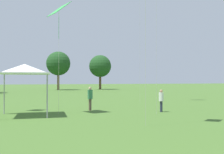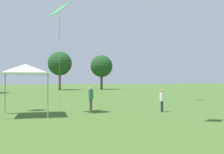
{
  "view_description": "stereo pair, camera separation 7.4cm",
  "coord_description": "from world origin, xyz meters",
  "px_view_note": "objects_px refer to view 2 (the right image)",
  "views": [
    {
      "loc": [
        -3.65,
        -2.14,
        2.2
      ],
      "look_at": [
        0.17,
        8.33,
        2.35
      ],
      "focal_mm": 42.0,
      "sensor_mm": 36.0,
      "label": 1
    },
    {
      "loc": [
        -3.58,
        -2.16,
        2.2
      ],
      "look_at": [
        0.17,
        8.33,
        2.35
      ],
      "focal_mm": 42.0,
      "sensor_mm": 36.0,
      "label": 2
    }
  ],
  "objects_px": {
    "kite_5": "(60,11)",
    "distant_tree_1": "(102,66)",
    "canopy_tent": "(25,69)",
    "person_standing_0": "(91,96)",
    "distant_tree_2": "(60,64)",
    "person_standing_2": "(162,99)"
  },
  "relations": [
    {
      "from": "distant_tree_2",
      "to": "person_standing_2",
      "type": "bearing_deg",
      "value": -89.48
    },
    {
      "from": "person_standing_2",
      "to": "distant_tree_2",
      "type": "relative_size",
      "value": 0.18
    },
    {
      "from": "kite_5",
      "to": "distant_tree_1",
      "type": "bearing_deg",
      "value": -173.27
    },
    {
      "from": "canopy_tent",
      "to": "kite_5",
      "type": "height_order",
      "value": "kite_5"
    },
    {
      "from": "person_standing_0",
      "to": "canopy_tent",
      "type": "xyz_separation_m",
      "value": [
        -4.58,
        -1.33,
        1.86
      ]
    },
    {
      "from": "person_standing_0",
      "to": "distant_tree_2",
      "type": "xyz_separation_m",
      "value": [
        4.04,
        42.58,
        5.07
      ]
    },
    {
      "from": "person_standing_0",
      "to": "distant_tree_2",
      "type": "relative_size",
      "value": 0.19
    },
    {
      "from": "distant_tree_2",
      "to": "distant_tree_1",
      "type": "bearing_deg",
      "value": 0.66
    },
    {
      "from": "kite_5",
      "to": "distant_tree_1",
      "type": "distance_m",
      "value": 46.86
    },
    {
      "from": "person_standing_0",
      "to": "kite_5",
      "type": "xyz_separation_m",
      "value": [
        -2.44,
        -1.09,
        5.79
      ]
    },
    {
      "from": "canopy_tent",
      "to": "distant_tree_2",
      "type": "relative_size",
      "value": 0.38
    },
    {
      "from": "person_standing_2",
      "to": "distant_tree_2",
      "type": "height_order",
      "value": "distant_tree_2"
    },
    {
      "from": "canopy_tent",
      "to": "distant_tree_1",
      "type": "xyz_separation_m",
      "value": [
        18.8,
        44.03,
        2.79
      ]
    },
    {
      "from": "person_standing_0",
      "to": "canopy_tent",
      "type": "bearing_deg",
      "value": -55.28
    },
    {
      "from": "distant_tree_1",
      "to": "person_standing_0",
      "type": "bearing_deg",
      "value": -108.42
    },
    {
      "from": "kite_5",
      "to": "canopy_tent",
      "type": "bearing_deg",
      "value": -55.9
    },
    {
      "from": "person_standing_2",
      "to": "person_standing_0",
      "type": "bearing_deg",
      "value": -1.33
    },
    {
      "from": "canopy_tent",
      "to": "distant_tree_2",
      "type": "height_order",
      "value": "distant_tree_2"
    },
    {
      "from": "distant_tree_1",
      "to": "distant_tree_2",
      "type": "height_order",
      "value": "distant_tree_2"
    },
    {
      "from": "person_standing_0",
      "to": "distant_tree_1",
      "type": "bearing_deg",
      "value": -179.91
    },
    {
      "from": "canopy_tent",
      "to": "person_standing_0",
      "type": "bearing_deg",
      "value": 16.21
    },
    {
      "from": "person_standing_0",
      "to": "distant_tree_1",
      "type": "xyz_separation_m",
      "value": [
        14.22,
        42.7,
        4.66
      ]
    }
  ]
}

